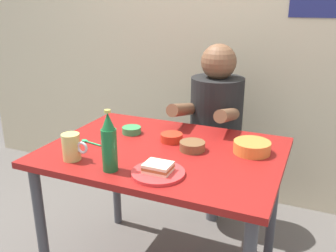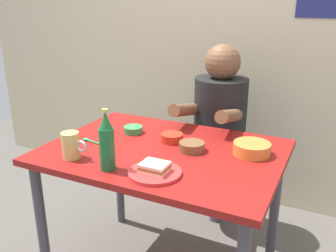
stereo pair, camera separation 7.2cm
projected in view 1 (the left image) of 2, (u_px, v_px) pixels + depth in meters
The scene contains 13 objects.
wall_back at pixel (227, 17), 2.46m from camera, with size 4.40×0.09×2.60m.
dining_table at pixel (164, 167), 1.77m from camera, with size 1.10×0.80×0.74m.
stool at pixel (214, 172), 2.38m from camera, with size 0.34×0.34×0.45m.
person_seated at pixel (216, 111), 2.24m from camera, with size 0.33×0.56×0.72m.
plate_orange at pixel (158, 173), 1.48m from camera, with size 0.22×0.22×0.01m, color red.
sandwich at pixel (158, 167), 1.48m from camera, with size 0.11×0.09×0.04m.
beer_mug at pixel (72, 147), 1.60m from camera, with size 0.13×0.08×0.12m.
beer_bottle at pixel (109, 144), 1.49m from camera, with size 0.06×0.06×0.26m.
sauce_bowl_chili at pixel (172, 137), 1.82m from camera, with size 0.11×0.11×0.04m.
dip_bowl_green at pixel (132, 130), 1.94m from camera, with size 0.10×0.10×0.03m.
soup_bowl_orange at pixel (252, 147), 1.69m from camera, with size 0.17×0.17×0.05m.
condiment_bowl_brown at pixel (192, 146), 1.72m from camera, with size 0.12×0.12×0.04m.
spoon at pixel (88, 142), 1.81m from camera, with size 0.13×0.04×0.01m.
Camera 1 is at (0.66, -1.46, 1.41)m, focal length 39.21 mm.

